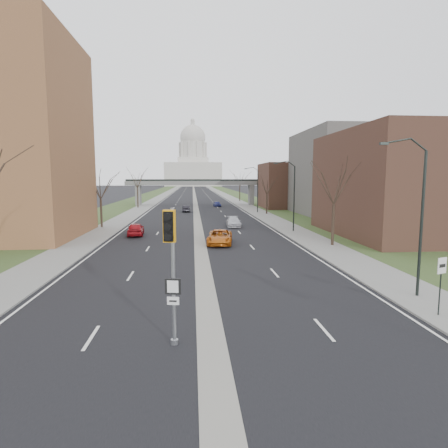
{
  "coord_description": "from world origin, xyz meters",
  "views": [
    {
      "loc": [
        -0.71,
        -13.37,
        6.64
      ],
      "look_at": [
        1.34,
        11.01,
        3.66
      ],
      "focal_mm": 30.0,
      "sensor_mm": 36.0,
      "label": 1
    }
  ],
  "objects": [
    {
      "name": "capitol",
      "position": [
        0.0,
        320.0,
        18.6
      ],
      "size": [
        48.0,
        42.0,
        55.75
      ],
      "color": "silver",
      "rests_on": "ground"
    },
    {
      "name": "sidewalk_left",
      "position": [
        -12.0,
        150.0,
        0.06
      ],
      "size": [
        4.0,
        600.0,
        0.12
      ],
      "primitive_type": "cube",
      "color": "gray",
      "rests_on": "ground"
    },
    {
      "name": "streetlight_far",
      "position": [
        10.99,
        58.0,
        6.95
      ],
      "size": [
        2.61,
        0.2,
        8.7
      ],
      "color": "black",
      "rests_on": "sidewalk_right"
    },
    {
      "name": "commercial_block_near",
      "position": [
        24.0,
        28.0,
        6.0
      ],
      "size": [
        16.0,
        20.0,
        12.0
      ],
      "primitive_type": "cube",
      "color": "#432B1F",
      "rests_on": "ground"
    },
    {
      "name": "tree_left_c",
      "position": [
        -13.0,
        72.0,
        7.04
      ],
      "size": [
        7.65,
        7.65,
        9.99
      ],
      "color": "#382B21",
      "rests_on": "sidewalk_left"
    },
    {
      "name": "car_right_far",
      "position": [
        5.08,
        74.98,
        0.63
      ],
      "size": [
        1.91,
        3.86,
        1.26
      ],
      "primitive_type": "imported",
      "rotation": [
        0.0,
        0.0,
        0.12
      ],
      "color": "navy",
      "rests_on": "ground"
    },
    {
      "name": "sidewalk_right",
      "position": [
        12.0,
        150.0,
        0.06
      ],
      "size": [
        4.0,
        600.0,
        0.12
      ],
      "primitive_type": "cube",
      "color": "gray",
      "rests_on": "ground"
    },
    {
      "name": "streetlight_near",
      "position": [
        10.99,
        6.0,
        6.95
      ],
      "size": [
        2.61,
        0.2,
        8.7
      ],
      "color": "black",
      "rests_on": "sidewalk_right"
    },
    {
      "name": "commercial_block_far",
      "position": [
        22.0,
        70.0,
        5.0
      ],
      "size": [
        14.0,
        14.0,
        10.0
      ],
      "primitive_type": "cube",
      "color": "#432B1F",
      "rests_on": "ground"
    },
    {
      "name": "ground",
      "position": [
        0.0,
        0.0,
        0.0
      ],
      "size": [
        700.0,
        700.0,
        0.0
      ],
      "primitive_type": "plane",
      "color": "black",
      "rests_on": "ground"
    },
    {
      "name": "grass_verge_right",
      "position": [
        18.0,
        150.0,
        0.05
      ],
      "size": [
        8.0,
        600.0,
        0.1
      ],
      "primitive_type": "cube",
      "color": "#2F421E",
      "rests_on": "ground"
    },
    {
      "name": "car_right_near",
      "position": [
        2.0,
        24.05,
        0.73
      ],
      "size": [
        3.03,
        5.49,
        1.46
      ],
      "primitive_type": "imported",
      "rotation": [
        0.0,
        0.0,
        -0.12
      ],
      "color": "#BD5D14",
      "rests_on": "ground"
    },
    {
      "name": "median_strip",
      "position": [
        0.0,
        150.0,
        0.0
      ],
      "size": [
        1.2,
        600.0,
        0.02
      ],
      "primitive_type": "cube",
      "color": "gray",
      "rests_on": "ground"
    },
    {
      "name": "road_surface",
      "position": [
        0.0,
        150.0,
        0.01
      ],
      "size": [
        20.0,
        600.0,
        0.01
      ],
      "primitive_type": "cube",
      "color": "black",
      "rests_on": "ground"
    },
    {
      "name": "streetlight_mid",
      "position": [
        10.99,
        32.0,
        6.95
      ],
      "size": [
        2.61,
        0.2,
        8.7
      ],
      "color": "black",
      "rests_on": "sidewalk_right"
    },
    {
      "name": "pedestrian_bridge",
      "position": [
        0.0,
        80.0,
        4.84
      ],
      "size": [
        34.0,
        3.0,
        6.45
      ],
      "color": "slate",
      "rests_on": "ground"
    },
    {
      "name": "car_left_far",
      "position": [
        -2.0,
        61.29,
        0.68
      ],
      "size": [
        1.46,
        4.15,
        1.37
      ],
      "primitive_type": "imported",
      "rotation": [
        0.0,
        0.0,
        3.14
      ],
      "color": "black",
      "rests_on": "ground"
    },
    {
      "name": "tree_left_b",
      "position": [
        -13.0,
        38.0,
        6.23
      ],
      "size": [
        6.75,
        6.75,
        8.81
      ],
      "color": "#382B21",
      "rests_on": "sidewalk_left"
    },
    {
      "name": "signal_pole_median",
      "position": [
        -1.55,
        0.81,
        3.84
      ],
      "size": [
        0.67,
        0.92,
        5.51
      ],
      "rotation": [
        0.0,
        0.0,
        -0.18
      ],
      "color": "gray",
      "rests_on": "ground"
    },
    {
      "name": "tree_right_a",
      "position": [
        13.0,
        22.0,
        6.64
      ],
      "size": [
        7.2,
        7.2,
        9.4
      ],
      "color": "#382B21",
      "rests_on": "sidewalk_right"
    },
    {
      "name": "speed_limit_sign",
      "position": [
        11.03,
        3.05,
        2.05
      ],
      "size": [
        0.58,
        0.25,
        2.81
      ],
      "rotation": [
        0.0,
        0.0,
        0.37
      ],
      "color": "black",
      "rests_on": "sidewalk_right"
    },
    {
      "name": "car_right_mid",
      "position": [
        4.9,
        37.66,
        0.66
      ],
      "size": [
        2.0,
        4.63,
        1.33
      ],
      "primitive_type": "imported",
      "rotation": [
        0.0,
        0.0,
        -0.03
      ],
      "color": "#B9BBC2",
      "rests_on": "ground"
    },
    {
      "name": "grass_verge_left",
      "position": [
        -18.0,
        150.0,
        0.05
      ],
      "size": [
        8.0,
        600.0,
        0.1
      ],
      "primitive_type": "cube",
      "color": "#2F421E",
      "rests_on": "ground"
    },
    {
      "name": "car_left_near",
      "position": [
        -7.39,
        30.66,
        0.77
      ],
      "size": [
        2.17,
        4.63,
        1.53
      ],
      "primitive_type": "imported",
      "rotation": [
        0.0,
        0.0,
        3.22
      ],
      "color": "maroon",
      "rests_on": "ground"
    },
    {
      "name": "tree_right_c",
      "position": [
        13.0,
        95.0,
        7.04
      ],
      "size": [
        7.65,
        7.65,
        9.99
      ],
      "color": "#382B21",
      "rests_on": "sidewalk_right"
    },
    {
      "name": "tree_right_b",
      "position": [
        13.0,
        55.0,
        5.82
      ],
      "size": [
        6.3,
        6.3,
        8.22
      ],
      "color": "#382B21",
      "rests_on": "sidewalk_right"
    },
    {
      "name": "commercial_block_mid",
      "position": [
        28.0,
        52.0,
        7.5
      ],
      "size": [
        18.0,
        22.0,
        15.0
      ],
      "primitive_type": "cube",
      "color": "#5E5B56",
      "rests_on": "ground"
    }
  ]
}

